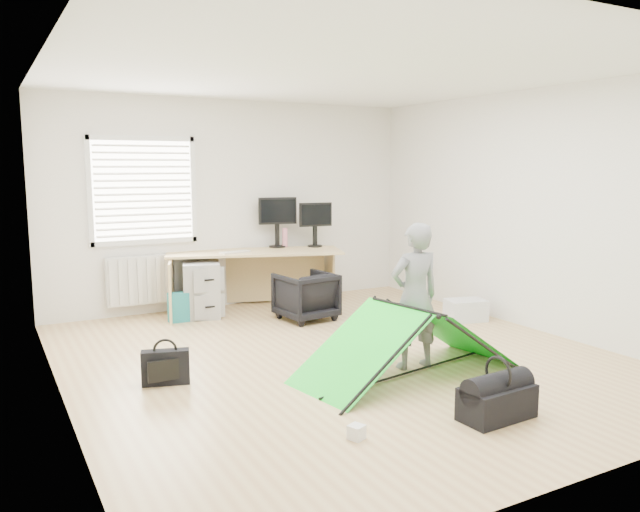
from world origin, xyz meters
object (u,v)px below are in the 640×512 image
thermos (285,237)px  office_chair (306,296)px  laptop_bag (166,367)px  person (415,296)px  filing_cabinet (202,289)px  kite (407,341)px  duffel_bag (497,403)px  monitor_right (315,231)px  storage_crate (466,310)px  monitor_left (277,229)px  desk (255,280)px

thermos → office_chair: size_ratio=0.40×
office_chair → laptop_bag: bearing=27.8°
person → laptop_bag: person is taller
filing_cabinet → thermos: (1.25, 0.22, 0.55)m
kite → duffel_bag: bearing=-100.2°
monitor_right → kite: 3.22m
kite → person: bearing=27.9°
storage_crate → monitor_left: bearing=127.8°
office_chair → kite: kite is taller
monitor_left → monitor_right: bearing=-12.9°
thermos → office_chair: (-0.21, -1.02, -0.60)m
filing_cabinet → kite: filing_cabinet is taller
kite → storage_crate: bearing=24.9°
monitor_left → storage_crate: size_ratio=1.14×
kite → laptop_bag: (-1.95, 0.79, -0.16)m
office_chair → storage_crate: (1.67, -0.97, -0.16)m
monitor_left → storage_crate: monitor_left is taller
monitor_left → office_chair: 1.27m
office_chair → kite: bearing=79.8°
filing_cabinet → office_chair: bearing=-20.8°
thermos → desk: bearing=-160.9°
monitor_left → thermos: 0.16m
filing_cabinet → kite: (0.90, -3.02, -0.03)m
monitor_right → laptop_bag: monitor_right is taller
filing_cabinet → laptop_bag: (-1.05, -2.23, -0.19)m
monitor_right → office_chair: 1.23m
monitor_right → storage_crate: (1.09, -1.81, -0.85)m
filing_cabinet → kite: size_ratio=0.34×
filing_cabinet → kite: 3.16m
laptop_bag → filing_cabinet: bearing=81.5°
thermos → laptop_bag: bearing=-133.3°
person → laptop_bag: size_ratio=3.37×
desk → monitor_right: monitor_right is taller
person → kite: 0.43m
storage_crate → laptop_bag: 3.79m
monitor_right → person: 2.99m
thermos → duffel_bag: 4.43m
kite → duffel_bag: kite is taller
desk → laptop_bag: 2.90m
desk → kite: 3.07m
monitor_left → monitor_right: (0.47, -0.21, -0.03)m
monitor_left → kite: 3.35m
desk → office_chair: size_ratio=3.50×
monitor_left → laptop_bag: 3.42m
office_chair → thermos: bearing=-108.3°
filing_cabinet → monitor_right: (1.62, 0.04, 0.64)m
monitor_right → kite: (-0.72, -3.06, -0.67)m
person → desk: bearing=-77.5°
monitor_right → duffel_bag: 4.32m
storage_crate → filing_cabinet: bearing=146.9°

